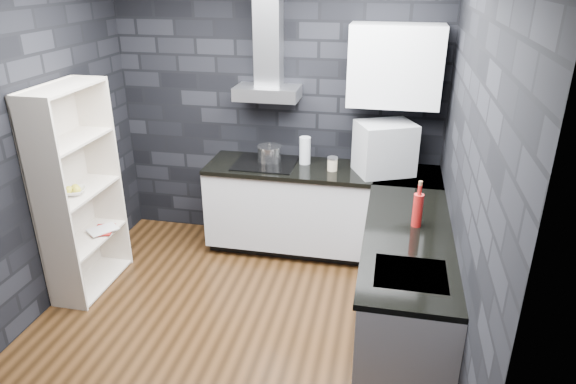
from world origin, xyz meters
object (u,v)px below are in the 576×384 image
(storage_jar, at_px, (332,165))
(pot, at_px, (270,154))
(glass_vase, at_px, (305,150))
(red_bottle, at_px, (418,210))
(appliance_garage, at_px, (385,149))
(utensil_crock, at_px, (363,164))
(bookshelf, at_px, (79,192))
(fruit_bowl, at_px, (74,191))

(storage_jar, bearing_deg, pot, 170.24)
(pot, height_order, glass_vase, glass_vase)
(pot, bearing_deg, red_bottle, -38.96)
(appliance_garage, bearing_deg, utensil_crock, 156.59)
(utensil_crock, distance_m, appliance_garage, 0.24)
(pot, distance_m, appliance_garage, 1.10)
(storage_jar, relative_size, appliance_garage, 0.23)
(bookshelf, relative_size, fruit_bowl, 9.19)
(fruit_bowl, bearing_deg, bookshelf, 90.00)
(glass_vase, xyz_separation_m, storage_jar, (0.28, -0.13, -0.07))
(storage_jar, height_order, utensil_crock, utensil_crock)
(glass_vase, xyz_separation_m, red_bottle, (1.02, -1.13, -0.01))
(red_bottle, bearing_deg, appliance_garage, 104.92)
(pot, distance_m, bookshelf, 1.75)
(glass_vase, distance_m, utensil_crock, 0.57)
(bookshelf, distance_m, fruit_bowl, 0.08)
(pot, height_order, utensil_crock, pot)
(utensil_crock, relative_size, appliance_garage, 0.29)
(fruit_bowl, bearing_deg, appliance_garage, 22.96)
(utensil_crock, xyz_separation_m, fruit_bowl, (-2.30, -1.05, -0.03))
(glass_vase, xyz_separation_m, utensil_crock, (0.56, -0.09, -0.06))
(pot, distance_m, fruit_bowl, 1.79)
(bookshelf, bearing_deg, appliance_garage, 9.91)
(glass_vase, distance_m, red_bottle, 1.53)
(pot, xyz_separation_m, utensil_crock, (0.90, -0.07, -0.01))
(red_bottle, distance_m, fruit_bowl, 2.77)
(utensil_crock, xyz_separation_m, appliance_garage, (0.19, 0.00, 0.15))
(pot, relative_size, red_bottle, 0.91)
(glass_vase, relative_size, storage_jar, 2.32)
(pot, relative_size, utensil_crock, 1.60)
(glass_vase, height_order, storage_jar, glass_vase)
(pot, relative_size, appliance_garage, 0.46)
(red_bottle, height_order, fruit_bowl, red_bottle)
(glass_vase, bearing_deg, utensil_crock, -9.43)
(storage_jar, bearing_deg, fruit_bowl, -153.47)
(pot, distance_m, storage_jar, 0.64)
(appliance_garage, height_order, bookshelf, bookshelf)
(glass_vase, bearing_deg, red_bottle, -47.82)
(appliance_garage, bearing_deg, glass_vase, 148.43)
(pot, relative_size, bookshelf, 0.13)
(pot, height_order, appliance_garage, appliance_garage)
(fruit_bowl, bearing_deg, storage_jar, 26.53)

